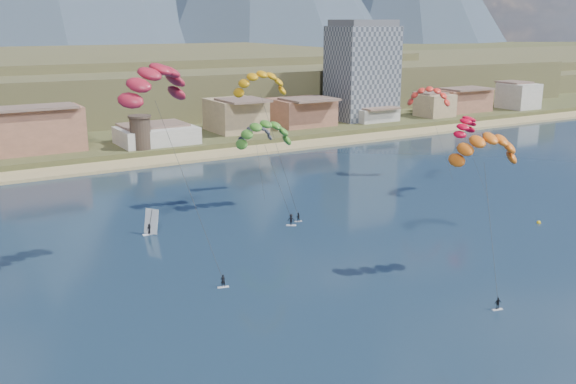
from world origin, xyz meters
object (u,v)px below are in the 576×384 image
at_px(kitesurfer_yellow, 261,80).
at_px(windsurfer, 150,226).
at_px(watchtower, 140,132).
at_px(buoy, 539,223).
at_px(apartment_tower, 362,71).
at_px(kitesurfer_red, 154,77).
at_px(kitesurfer_orange, 486,144).
at_px(kitesurfer_green, 265,130).

bearing_deg(kitesurfer_yellow, windsurfer, -168.26).
bearing_deg(watchtower, buoy, -65.62).
bearing_deg(buoy, apartment_tower, 69.15).
bearing_deg(apartment_tower, kitesurfer_red, -138.57).
xyz_separation_m(kitesurfer_orange, kitesurfer_green, (-9.76, 42.73, -3.47)).
relative_size(kitesurfer_green, windsurfer, 4.53).
relative_size(windsurfer, buoy, 5.74).
bearing_deg(kitesurfer_yellow, buoy, -42.58).
bearing_deg(kitesurfer_yellow, apartment_tower, 43.00).
height_order(kitesurfer_yellow, windsurfer, kitesurfer_yellow).
height_order(watchtower, windsurfer, watchtower).
height_order(watchtower, kitesurfer_green, kitesurfer_green).
relative_size(apartment_tower, kitesurfer_red, 1.07).
xyz_separation_m(kitesurfer_green, windsurfer, (-23.48, -3.95, -13.24)).
bearing_deg(windsurfer, watchtower, 72.98).
xyz_separation_m(apartment_tower, buoy, (-39.43, -103.52, -17.70)).
bearing_deg(kitesurfer_red, kitesurfer_yellow, 36.50).
bearing_deg(kitesurfer_yellow, watchtower, 94.57).
bearing_deg(windsurfer, kitesurfer_yellow, 11.74).
xyz_separation_m(windsurfer, buoy, (59.31, -28.31, -1.19)).
distance_m(kitesurfer_red, kitesurfer_orange, 44.43).
distance_m(watchtower, kitesurfer_red, 81.50).
relative_size(watchtower, kitesurfer_orange, 0.39).
xyz_separation_m(apartment_tower, watchtower, (-80.00, -14.00, -11.45)).
bearing_deg(kitesurfer_orange, watchtower, 98.25).
height_order(kitesurfer_red, kitesurfer_orange, kitesurfer_red).
bearing_deg(kitesurfer_yellow, kitesurfer_green, -75.20).
bearing_deg(kitesurfer_red, apartment_tower, 41.43).
height_order(apartment_tower, kitesurfer_yellow, apartment_tower).
height_order(kitesurfer_orange, windsurfer, kitesurfer_orange).
bearing_deg(buoy, kitesurfer_orange, -158.12).
relative_size(kitesurfer_red, windsurfer, 7.21).
relative_size(apartment_tower, kitesurfer_green, 1.70).
bearing_deg(buoy, windsurfer, 154.49).
distance_m(kitesurfer_red, buoy, 69.12).
bearing_deg(kitesurfer_green, watchtower, 94.74).
bearing_deg(kitesurfer_red, kitesurfer_green, 35.00).
relative_size(kitesurfer_orange, buoy, 30.14).
bearing_deg(kitesurfer_yellow, kitesurfer_orange, -77.10).
bearing_deg(watchtower, kitesurfer_green, -85.26).
bearing_deg(kitesurfer_green, kitesurfer_orange, -77.14).
bearing_deg(kitesurfer_orange, kitesurfer_red, 146.47).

